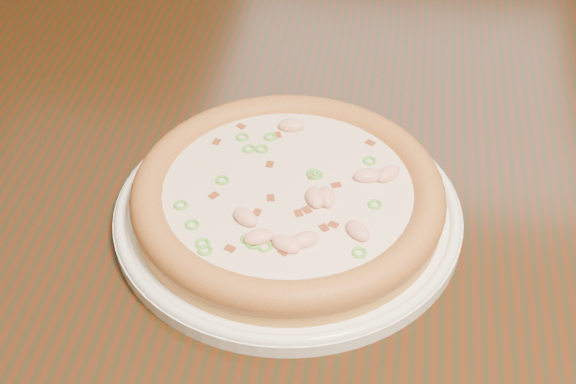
# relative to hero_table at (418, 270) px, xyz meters

# --- Properties ---
(ground) EXTENTS (9.00, 9.00, 0.00)m
(ground) POSITION_rel_hero_table_xyz_m (-0.01, 0.85, -0.65)
(ground) COLOR black
(hero_table) EXTENTS (1.20, 0.80, 0.75)m
(hero_table) POSITION_rel_hero_table_xyz_m (0.00, 0.00, 0.00)
(hero_table) COLOR black
(hero_table) RESTS_ON ground
(plate) EXTENTS (0.29, 0.29, 0.02)m
(plate) POSITION_rel_hero_table_xyz_m (-0.12, -0.05, 0.11)
(plate) COLOR white
(plate) RESTS_ON hero_table
(pizza) EXTENTS (0.26, 0.26, 0.03)m
(pizza) POSITION_rel_hero_table_xyz_m (-0.12, -0.05, 0.13)
(pizza) COLOR #C77F3B
(pizza) RESTS_ON plate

